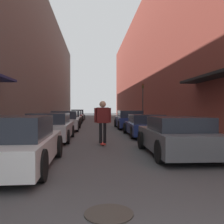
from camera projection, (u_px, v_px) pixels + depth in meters
ground at (97, 125)px, 23.17m from camera, size 121.70×121.70×0.00m
curb_strip_left at (58, 121)px, 28.33m from camera, size 1.80×55.32×0.12m
curb_strip_right at (132, 121)px, 29.03m from camera, size 1.80×55.32×0.12m
building_row_left at (32, 62)px, 28.00m from camera, size 4.90×55.32×13.47m
building_row_right at (157, 63)px, 29.17m from camera, size 4.90×55.32×13.74m
parked_car_left_0 at (16, 143)px, 6.21m from camera, size 1.89×4.21×1.31m
parked_car_left_1 at (50, 127)px, 11.71m from camera, size 2.02×4.33×1.29m
parked_car_left_2 at (65, 121)px, 17.32m from camera, size 1.98×4.77×1.33m
parked_car_left_3 at (71, 118)px, 23.23m from camera, size 2.04×3.99×1.29m
parked_car_left_4 at (74, 116)px, 28.14m from camera, size 2.05×4.07×1.25m
parked_car_left_5 at (78, 115)px, 33.37m from camera, size 1.92×4.60×1.37m
parked_car_right_0 at (177, 136)px, 8.01m from camera, size 1.94×4.09×1.23m
parked_car_right_1 at (145, 125)px, 13.61m from camera, size 2.01×4.40×1.17m
parked_car_right_2 at (129, 120)px, 18.94m from camera, size 2.03×4.58×1.35m
skateboarder at (103, 118)px, 10.24m from camera, size 0.69×0.78×1.80m
manhole_cover at (109, 214)px, 3.51m from camera, size 0.70×0.70×0.02m
traffic_light at (143, 99)px, 24.55m from camera, size 0.16×0.22×3.82m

